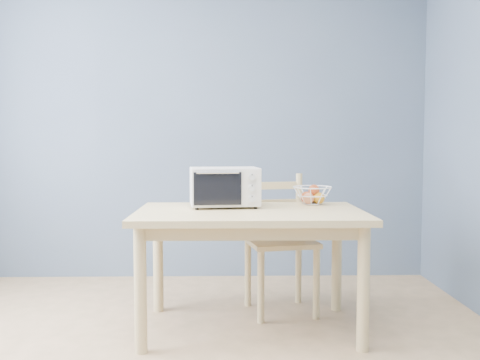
{
  "coord_description": "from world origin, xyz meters",
  "views": [
    {
      "loc": [
        0.31,
        -2.37,
        1.17
      ],
      "look_at": [
        0.38,
        1.04,
        0.93
      ],
      "focal_mm": 40.0,
      "sensor_mm": 36.0,
      "label": 1
    }
  ],
  "objects_px": {
    "dining_table": "(250,226)",
    "fruit_basket": "(312,195)",
    "dining_chair": "(279,244)",
    "toaster_oven": "(222,186)"
  },
  "relations": [
    {
      "from": "fruit_basket",
      "to": "dining_table",
      "type": "bearing_deg",
      "value": -145.24
    },
    {
      "from": "toaster_oven",
      "to": "dining_chair",
      "type": "height_order",
      "value": "toaster_oven"
    },
    {
      "from": "fruit_basket",
      "to": "dining_chair",
      "type": "xyz_separation_m",
      "value": [
        -0.21,
        0.07,
        -0.35
      ]
    },
    {
      "from": "dining_table",
      "to": "dining_chair",
      "type": "xyz_separation_m",
      "value": [
        0.22,
        0.37,
        -0.18
      ]
    },
    {
      "from": "fruit_basket",
      "to": "dining_chair",
      "type": "relative_size",
      "value": 0.34
    },
    {
      "from": "dining_table",
      "to": "fruit_basket",
      "type": "bearing_deg",
      "value": 34.76
    },
    {
      "from": "toaster_oven",
      "to": "fruit_basket",
      "type": "relative_size",
      "value": 1.45
    },
    {
      "from": "dining_table",
      "to": "toaster_oven",
      "type": "height_order",
      "value": "toaster_oven"
    },
    {
      "from": "toaster_oven",
      "to": "fruit_basket",
      "type": "distance_m",
      "value": 0.63
    },
    {
      "from": "dining_table",
      "to": "fruit_basket",
      "type": "xyz_separation_m",
      "value": [
        0.43,
        0.3,
        0.17
      ]
    }
  ]
}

